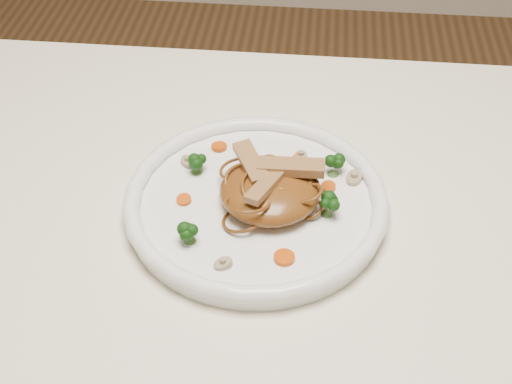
{
  "coord_description": "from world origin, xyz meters",
  "views": [
    {
      "loc": [
        0.04,
        -0.54,
        1.32
      ],
      "look_at": [
        -0.02,
        0.05,
        0.78
      ],
      "focal_mm": 49.04,
      "sensor_mm": 36.0,
      "label": 1
    }
  ],
  "objects": [
    {
      "name": "table",
      "position": [
        0.0,
        0.0,
        0.65
      ],
      "size": [
        1.2,
        0.8,
        0.75
      ],
      "color": "#F4E8CF",
      "rests_on": "ground"
    },
    {
      "name": "plate",
      "position": [
        -0.02,
        0.05,
        0.76
      ],
      "size": [
        0.3,
        0.3,
        0.02
      ],
      "primitive_type": "cylinder",
      "rotation": [
        0.0,
        0.0,
        -0.0
      ],
      "color": "white",
      "rests_on": "table"
    },
    {
      "name": "carrot_1",
      "position": [
        -0.11,
        0.04,
        0.77
      ],
      "size": [
        0.02,
        0.02,
        0.0
      ],
      "primitive_type": "cylinder",
      "rotation": [
        0.0,
        0.0,
        0.17
      ],
      "color": "#B44706",
      "rests_on": "plate"
    },
    {
      "name": "broccoli_1",
      "position": [
        -0.1,
        0.09,
        0.78
      ],
      "size": [
        0.04,
        0.04,
        0.03
      ],
      "primitive_type": null,
      "rotation": [
        0.0,
        0.0,
        -0.35
      ],
      "color": "#0D400D",
      "rests_on": "plate"
    },
    {
      "name": "chicken_a",
      "position": [
        0.02,
        0.07,
        0.8
      ],
      "size": [
        0.08,
        0.03,
        0.01
      ],
      "primitive_type": "cube",
      "rotation": [
        0.0,
        0.0,
        -0.03
      ],
      "color": "#AA8350",
      "rests_on": "noodle_mound"
    },
    {
      "name": "chicken_c",
      "position": [
        -0.01,
        0.03,
        0.8
      ],
      "size": [
        0.04,
        0.06,
        0.01
      ],
      "primitive_type": "cube",
      "rotation": [
        0.0,
        0.0,
        4.27
      ],
      "color": "#AA8350",
      "rests_on": "noodle_mound"
    },
    {
      "name": "broccoli_3",
      "position": [
        0.06,
        0.03,
        0.78
      ],
      "size": [
        0.04,
        0.04,
        0.03
      ],
      "primitive_type": null,
      "rotation": [
        0.0,
        0.0,
        -0.4
      ],
      "color": "#0D400D",
      "rests_on": "plate"
    },
    {
      "name": "mushroom_1",
      "position": [
        0.09,
        0.1,
        0.77
      ],
      "size": [
        0.03,
        0.03,
        0.01
      ],
      "primitive_type": "cylinder",
      "rotation": [
        0.0,
        0.0,
        1.25
      ],
      "color": "#C0B090",
      "rests_on": "plate"
    },
    {
      "name": "carrot_0",
      "position": [
        0.02,
        0.12,
        0.77
      ],
      "size": [
        0.02,
        0.02,
        0.0
      ],
      "primitive_type": "cylinder",
      "rotation": [
        0.0,
        0.0,
        0.25
      ],
      "color": "#B44706",
      "rests_on": "plate"
    },
    {
      "name": "carrot_3",
      "position": [
        -0.08,
        0.14,
        0.77
      ],
      "size": [
        0.02,
        0.02,
        0.0
      ],
      "primitive_type": "cylinder",
      "rotation": [
        0.0,
        0.0,
        -0.1
      ],
      "color": "#B44706",
      "rests_on": "plate"
    },
    {
      "name": "carrot_2",
      "position": [
        0.06,
        0.08,
        0.77
      ],
      "size": [
        0.02,
        0.02,
        0.0
      ],
      "primitive_type": "cylinder",
      "rotation": [
        0.0,
        0.0,
        0.38
      ],
      "color": "#B44706",
      "rests_on": "plate"
    },
    {
      "name": "broccoli_0",
      "position": [
        0.06,
        0.1,
        0.78
      ],
      "size": [
        0.03,
        0.03,
        0.03
      ],
      "primitive_type": null,
      "rotation": [
        0.0,
        0.0,
        0.15
      ],
      "color": "#0D400D",
      "rests_on": "plate"
    },
    {
      "name": "broccoli_2",
      "position": [
        -0.09,
        -0.02,
        0.78
      ],
      "size": [
        0.04,
        0.04,
        0.03
      ],
      "primitive_type": null,
      "rotation": [
        0.0,
        0.0,
        -0.38
      ],
      "color": "#0D400D",
      "rests_on": "plate"
    },
    {
      "name": "carrot_4",
      "position": [
        0.02,
        -0.04,
        0.77
      ],
      "size": [
        0.03,
        0.03,
        0.0
      ],
      "primitive_type": "cylinder",
      "rotation": [
        0.0,
        0.0,
        -0.34
      ],
      "color": "#B44706",
      "rests_on": "plate"
    },
    {
      "name": "chicken_b",
      "position": [
        -0.03,
        0.07,
        0.8
      ],
      "size": [
        0.05,
        0.07,
        0.01
      ],
      "primitive_type": "cube",
      "rotation": [
        0.0,
        0.0,
        2.03
      ],
      "color": "#AA8350",
      "rests_on": "noodle_mound"
    },
    {
      "name": "mushroom_0",
      "position": [
        -0.05,
        -0.05,
        0.77
      ],
      "size": [
        0.03,
        0.03,
        0.01
      ],
      "primitive_type": "cylinder",
      "rotation": [
        0.0,
        0.0,
        0.49
      ],
      "color": "#C0B090",
      "rests_on": "plate"
    },
    {
      "name": "noodle_mound",
      "position": [
        -0.01,
        0.05,
        0.78
      ],
      "size": [
        0.13,
        0.13,
        0.04
      ],
      "primitive_type": "ellipsoid",
      "rotation": [
        0.0,
        0.0,
        0.14
      ],
      "color": "brown",
      "rests_on": "plate"
    },
    {
      "name": "mushroom_3",
      "position": [
        0.02,
        0.13,
        0.77
      ],
      "size": [
        0.03,
        0.03,
        0.01
      ],
      "primitive_type": "cylinder",
      "rotation": [
        0.0,
        0.0,
        1.76
      ],
      "color": "#C0B090",
      "rests_on": "plate"
    },
    {
      "name": "mushroom_2",
      "position": [
        -0.11,
        0.11,
        0.77
      ],
      "size": [
        0.03,
        0.03,
        0.01
      ],
      "primitive_type": "cylinder",
      "rotation": [
        0.0,
        0.0,
        -0.99
      ],
      "color": "#C0B090",
      "rests_on": "plate"
    }
  ]
}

